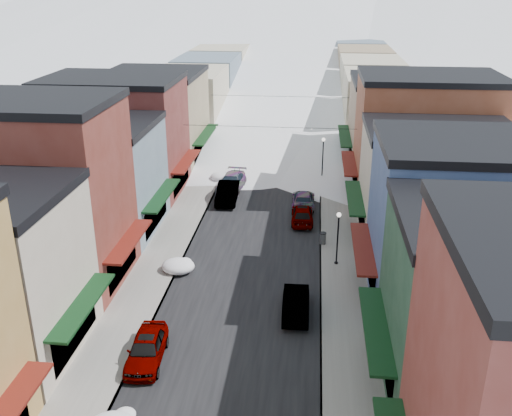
% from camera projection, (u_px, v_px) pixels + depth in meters
% --- Properties ---
extents(road, '(10.00, 160.00, 0.01)m').
position_uv_depth(road, '(281.00, 136.00, 74.29)').
color(road, black).
rests_on(road, ground).
extents(sidewalk_left, '(3.20, 160.00, 0.15)m').
position_uv_depth(sidewalk_left, '(231.00, 135.00, 74.89)').
color(sidewalk_left, gray).
rests_on(sidewalk_left, ground).
extents(sidewalk_right, '(3.20, 160.00, 0.15)m').
position_uv_depth(sidewalk_right, '(332.00, 137.00, 73.64)').
color(sidewalk_right, gray).
rests_on(sidewalk_right, ground).
extents(curb_left, '(0.10, 160.00, 0.15)m').
position_uv_depth(curb_left, '(243.00, 135.00, 74.75)').
color(curb_left, slate).
rests_on(curb_left, ground).
extents(curb_right, '(0.10, 160.00, 0.15)m').
position_uv_depth(curb_right, '(320.00, 137.00, 73.79)').
color(curb_right, slate).
rests_on(curb_right, ground).
extents(bldg_l_brick_near, '(12.30, 8.20, 12.50)m').
position_uv_depth(bldg_l_brick_near, '(34.00, 194.00, 36.82)').
color(bldg_l_brick_near, maroon).
rests_on(bldg_l_brick_near, ground).
extents(bldg_l_grayblue, '(11.30, 9.20, 9.00)m').
position_uv_depth(bldg_l_grayblue, '(92.00, 177.00, 45.27)').
color(bldg_l_grayblue, slate).
rests_on(bldg_l_grayblue, ground).
extents(bldg_l_brick_far, '(13.30, 9.20, 11.00)m').
position_uv_depth(bldg_l_brick_far, '(116.00, 136.00, 53.29)').
color(bldg_l_brick_far, maroon).
rests_on(bldg_l_brick_far, ground).
extents(bldg_l_tan, '(11.30, 11.20, 10.00)m').
position_uv_depth(bldg_l_tan, '(155.00, 117.00, 62.60)').
color(bldg_l_tan, '#978463').
rests_on(bldg_l_tan, ground).
extents(bldg_r_green, '(11.30, 9.20, 9.50)m').
position_uv_depth(bldg_r_green, '(498.00, 307.00, 27.00)').
color(bldg_r_green, '#20432E').
rests_on(bldg_r_green, ground).
extents(bldg_r_blue, '(11.30, 9.20, 10.50)m').
position_uv_depth(bldg_r_blue, '(457.00, 222.00, 35.11)').
color(bldg_r_blue, '#395082').
rests_on(bldg_r_blue, ground).
extents(bldg_r_cream, '(12.30, 9.20, 9.00)m').
position_uv_depth(bldg_r_cream, '(436.00, 185.00, 43.64)').
color(bldg_r_cream, beige).
rests_on(bldg_r_cream, ground).
extents(bldg_r_brick_far, '(13.30, 9.20, 11.50)m').
position_uv_depth(bldg_r_brick_far, '(425.00, 138.00, 51.42)').
color(bldg_r_brick_far, brown).
rests_on(bldg_r_brick_far, ground).
extents(bldg_r_tan, '(11.30, 11.20, 9.50)m').
position_uv_depth(bldg_r_tan, '(398.00, 123.00, 61.12)').
color(bldg_r_tan, '#8C725B').
rests_on(bldg_r_tan, ground).
extents(distant_blocks, '(34.00, 55.00, 8.00)m').
position_uv_depth(distant_blocks, '(290.00, 77.00, 94.00)').
color(distant_blocks, gray).
rests_on(distant_blocks, ground).
extents(overhead_cables, '(16.40, 15.04, 0.04)m').
position_uv_depth(overhead_cables, '(275.00, 110.00, 60.44)').
color(overhead_cables, black).
rests_on(overhead_cables, ground).
extents(car_silver_sedan, '(2.13, 4.65, 1.55)m').
position_uv_depth(car_silver_sedan, '(147.00, 348.00, 30.54)').
color(car_silver_sedan, '#919499').
rests_on(car_silver_sedan, ground).
extents(car_dark_hatch, '(2.00, 5.24, 1.70)m').
position_uv_depth(car_dark_hatch, '(227.00, 193.00, 52.49)').
color(car_dark_hatch, black).
rests_on(car_dark_hatch, ground).
extents(car_silver_wagon, '(2.66, 5.58, 1.57)m').
position_uv_depth(car_silver_wagon, '(232.00, 182.00, 55.30)').
color(car_silver_wagon, '#ADAFB6').
rests_on(car_silver_wagon, ground).
extents(car_green_sedan, '(1.69, 4.62, 1.51)m').
position_uv_depth(car_green_sedan, '(296.00, 303.00, 34.89)').
color(car_green_sedan, black).
rests_on(car_green_sedan, ground).
extents(car_gray_suv, '(1.97, 4.58, 1.54)m').
position_uv_depth(car_gray_suv, '(302.00, 214.00, 48.00)').
color(car_gray_suv, gray).
rests_on(car_gray_suv, ground).
extents(car_black_sedan, '(2.07, 4.97, 1.43)m').
position_uv_depth(car_black_sedan, '(303.00, 200.00, 51.19)').
color(car_black_sedan, black).
rests_on(car_black_sedan, ground).
extents(car_lane_silver, '(2.60, 5.15, 1.68)m').
position_uv_depth(car_lane_silver, '(276.00, 128.00, 74.91)').
color(car_lane_silver, '#AAADB2').
rests_on(car_lane_silver, ground).
extents(car_lane_white, '(3.07, 6.10, 1.65)m').
position_uv_depth(car_lane_white, '(294.00, 124.00, 76.97)').
color(car_lane_white, silver).
rests_on(car_lane_white, ground).
extents(trash_can, '(0.53, 0.53, 0.90)m').
position_uv_depth(trash_can, '(323.00, 238.00, 43.88)').
color(trash_can, '#57595C').
rests_on(trash_can, sidewalk_right).
extents(streetlamp_near, '(0.33, 0.33, 3.96)m').
position_uv_depth(streetlamp_near, '(338.00, 232.00, 40.05)').
color(streetlamp_near, black).
rests_on(streetlamp_near, sidewalk_right).
extents(streetlamp_far, '(0.37, 0.37, 4.42)m').
position_uv_depth(streetlamp_far, '(323.00, 154.00, 56.83)').
color(streetlamp_far, black).
rests_on(streetlamp_far, sidewalk_right).
extents(snow_pile_mid, '(2.32, 2.63, 0.98)m').
position_uv_depth(snow_pile_mid, '(179.00, 266.00, 39.96)').
color(snow_pile_mid, white).
rests_on(snow_pile_mid, ground).
extents(snow_pile_far, '(2.33, 2.64, 0.99)m').
position_uv_depth(snow_pile_far, '(222.00, 177.00, 57.76)').
color(snow_pile_far, white).
rests_on(snow_pile_far, ground).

